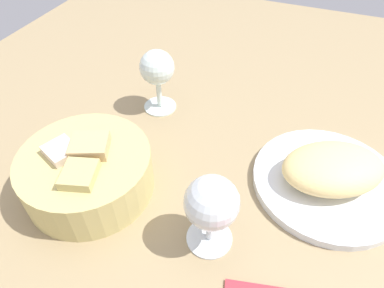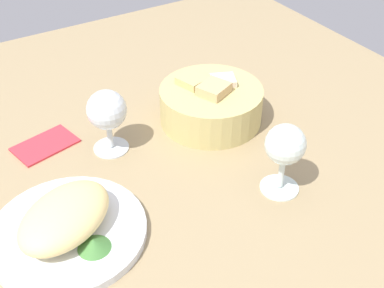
{
  "view_description": "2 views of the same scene",
  "coord_description": "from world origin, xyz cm",
  "views": [
    {
      "loc": [
        -7.02,
        40.17,
        42.84
      ],
      "look_at": [
        8.09,
        2.2,
        3.08
      ],
      "focal_mm": 32.01,
      "sensor_mm": 36.0,
      "label": 1
    },
    {
      "loc": [
        -25.08,
        -52.99,
        56.35
      ],
      "look_at": [
        9.24,
        2.94,
        5.85
      ],
      "focal_mm": 46.92,
      "sensor_mm": 36.0,
      "label": 2
    }
  ],
  "objects": [
    {
      "name": "ground_plane",
      "position": [
        0.0,
        0.0,
        -1.0
      ],
      "size": [
        140.0,
        140.0,
        2.0
      ],
      "primitive_type": "cube",
      "color": "#9C865F"
    },
    {
      "name": "plate",
      "position": [
        -14.14,
        0.31,
        0.7
      ],
      "size": [
        23.37,
        23.37,
        1.4
      ],
      "primitive_type": "cylinder",
      "color": "white",
      "rests_on": "ground_plane"
    },
    {
      "name": "omelette",
      "position": [
        -14.14,
        0.31,
        3.97
      ],
      "size": [
        19.07,
        17.25,
        5.15
      ],
      "primitive_type": "ellipsoid",
      "rotation": [
        0.0,
        0.0,
        0.53
      ],
      "color": "#F3D588",
      "rests_on": "plate"
    },
    {
      "name": "lettuce_garnish",
      "position": [
        -12.12,
        -5.44,
        2.21
      ],
      "size": [
        4.87,
        4.87,
        1.63
      ],
      "primitive_type": "cone",
      "color": "#437D38",
      "rests_on": "plate"
    },
    {
      "name": "bread_basket",
      "position": [
        20.42,
        14.28,
        3.78
      ],
      "size": [
        19.72,
        19.72,
        8.87
      ],
      "color": "tan",
      "rests_on": "ground_plane"
    },
    {
      "name": "wine_glass_near",
      "position": [
        19.22,
        -8.36,
        8.37
      ],
      "size": [
        6.53,
        6.53,
        12.46
      ],
      "color": "silver",
      "rests_on": "ground_plane"
    },
    {
      "name": "wine_glass_far",
      "position": [
        0.2,
        16.0,
        7.85
      ],
      "size": [
        7.06,
        7.06,
        11.97
      ],
      "color": "silver",
      "rests_on": "ground_plane"
    },
    {
      "name": "folded_napkin",
      "position": [
        -10.03,
        23.03,
        0.4
      ],
      "size": [
        12.27,
        9.26,
        0.8
      ],
      "primitive_type": "cube",
      "rotation": [
        0.0,
        0.0,
        0.22
      ],
      "color": "#DE313D",
      "rests_on": "ground_plane"
    }
  ]
}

